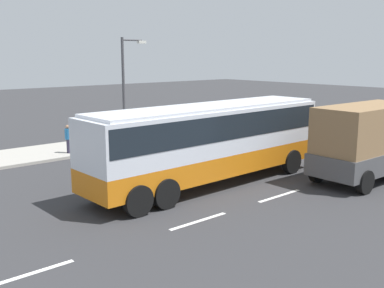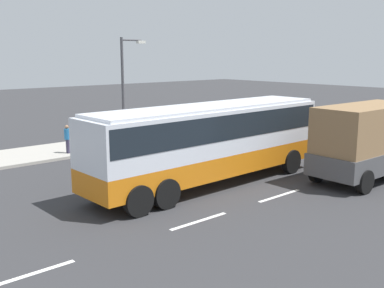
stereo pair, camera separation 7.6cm
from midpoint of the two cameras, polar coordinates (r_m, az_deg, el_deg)
The scene contains 9 objects.
ground_plane at distance 20.70m, azimuth 4.39°, elevation -4.00°, with size 120.00×120.00×0.00m, color #333335.
sidewalk_curb at distance 28.26m, azimuth -9.81°, elevation 0.11°, with size 80.00×4.00×0.15m, color #A8A399.
lane_centreline at distance 16.95m, azimuth 7.64°, elevation -7.49°, with size 28.40×0.16×0.01m.
coach_bus at distance 18.85m, azimuth 2.42°, elevation 1.02°, with size 11.46×2.81×3.36m.
cargo_truck at distance 21.77m, azimuth 22.23°, elevation 0.60°, with size 7.88×2.63×3.28m.
car_blue_saloon at distance 29.23m, azimuth 21.32°, elevation 1.34°, with size 4.32×2.00×1.54m.
pedestrian_near_curb at distance 28.97m, azimuth -6.86°, elevation 2.65°, with size 0.32×0.32×1.75m.
pedestrian_at_crossing at distance 25.43m, azimuth -15.17°, elevation 0.84°, with size 0.32×0.32×1.54m.
street_lamp at distance 26.77m, azimuth -8.17°, elevation 7.48°, with size 1.66×0.24×6.21m.
Camera 1 is at (-14.19, -14.08, 5.37)m, focal length 42.66 mm.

